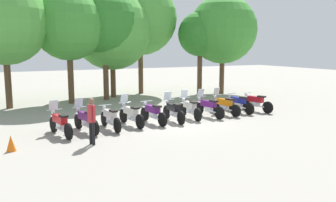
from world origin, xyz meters
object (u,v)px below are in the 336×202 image
(motorcycle_4, at_px, (153,113))
(tree_4, at_px, (112,30))
(motorcycle_5, at_px, (173,111))
(motorcycle_9, at_px, (239,103))
(tree_6, at_px, (200,35))
(motorcycle_8, at_px, (224,105))
(tree_5, at_px, (140,19))
(motorcycle_7, at_px, (208,107))
(motorcycle_3, at_px, (131,114))
(motorcycle_6, at_px, (190,108))
(traffic_cone, at_px, (11,143))
(person_0, at_px, (92,118))
(motorcycle_1, at_px, (85,120))
(tree_7, at_px, (223,30))
(tree_3, at_px, (104,22))
(motorcycle_0, at_px, (60,123))
(motorcycle_2, at_px, (110,118))
(tree_1, at_px, (4,22))
(motorcycle_10, at_px, (256,102))
(tree_2, at_px, (69,25))

(motorcycle_4, xyz_separation_m, tree_4, (1.05, 9.17, 4.12))
(motorcycle_5, relative_size, motorcycle_9, 1.00)
(motorcycle_9, xyz_separation_m, tree_6, (2.09, 7.41, 3.89))
(motorcycle_8, relative_size, tree_5, 0.26)
(motorcycle_5, relative_size, motorcycle_7, 1.00)
(motorcycle_3, xyz_separation_m, motorcycle_7, (4.22, 0.14, 0.00))
(motorcycle_6, bearing_deg, traffic_cone, 107.11)
(motorcycle_3, height_order, traffic_cone, motorcycle_3)
(person_0, relative_size, tree_4, 0.23)
(motorcycle_1, xyz_separation_m, motorcycle_8, (7.38, 0.57, 0.00))
(motorcycle_9, bearing_deg, motorcycle_3, 88.12)
(tree_4, bearing_deg, motorcycle_9, -64.05)
(motorcycle_9, xyz_separation_m, tree_7, (3.80, 7.00, 4.27))
(motorcycle_1, relative_size, tree_3, 0.30)
(motorcycle_4, xyz_separation_m, motorcycle_8, (4.21, 0.31, 0.01))
(tree_4, bearing_deg, motorcycle_0, -118.78)
(motorcycle_1, relative_size, motorcycle_9, 0.99)
(tree_5, bearing_deg, motorcycle_9, -80.18)
(tree_7, bearing_deg, motorcycle_0, -149.22)
(motorcycle_2, height_order, motorcycle_9, same)
(motorcycle_7, bearing_deg, motorcycle_5, 86.73)
(motorcycle_2, bearing_deg, motorcycle_5, -89.16)
(motorcycle_9, distance_m, tree_1, 13.73)
(motorcycle_7, height_order, tree_3, tree_3)
(motorcycle_0, xyz_separation_m, motorcycle_7, (7.38, 0.62, 0.00))
(motorcycle_3, relative_size, motorcycle_10, 1.01)
(motorcycle_7, relative_size, traffic_cone, 3.97)
(tree_4, bearing_deg, motorcycle_5, -89.94)
(motorcycle_6, bearing_deg, tree_7, -41.46)
(motorcycle_3, xyz_separation_m, traffic_cone, (-5.03, -1.93, -0.24))
(motorcycle_9, height_order, tree_3, tree_3)
(tree_5, bearing_deg, motorcycle_7, -92.40)
(person_0, distance_m, tree_1, 10.74)
(motorcycle_9, bearing_deg, motorcycle_0, 89.69)
(motorcycle_8, xyz_separation_m, tree_7, (4.86, 7.18, 4.26))
(motorcycle_0, xyz_separation_m, tree_7, (13.29, 7.92, 4.26))
(tree_4, bearing_deg, motorcycle_7, -76.76)
(motorcycle_7, distance_m, tree_2, 10.13)
(tree_2, bearing_deg, motorcycle_4, -74.39)
(motorcycle_9, bearing_deg, tree_1, 51.89)
(motorcycle_3, xyz_separation_m, tree_2, (-1.09, 7.63, 4.29))
(motorcycle_8, distance_m, tree_2, 10.65)
(motorcycle_3, xyz_separation_m, tree_5, (4.64, 10.20, 5.07))
(motorcycle_2, bearing_deg, person_0, 144.01)
(motorcycle_1, distance_m, motorcycle_10, 9.51)
(motorcycle_2, bearing_deg, tree_6, -52.89)
(motorcycle_2, relative_size, tree_1, 0.30)
(tree_3, distance_m, tree_4, 1.31)
(motorcycle_10, bearing_deg, tree_4, 19.74)
(motorcycle_1, bearing_deg, motorcycle_4, -96.85)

